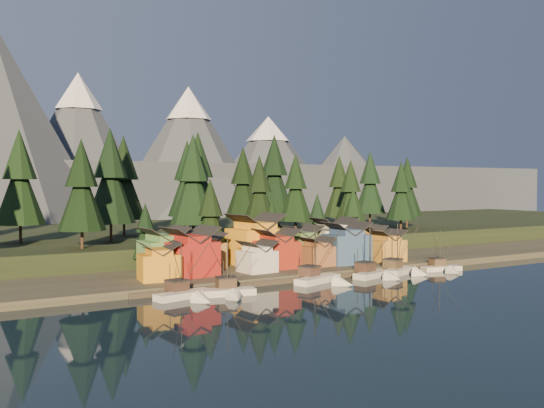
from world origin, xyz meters
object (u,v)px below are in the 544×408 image
boat_3 (323,273)px  boat_4 (376,267)px  boat_1 (230,284)px  house_back_1 (207,250)px  house_back_0 (164,249)px  boat_0 (188,287)px  house_front_1 (190,250)px  boat_6 (444,263)px  boat_5 (404,263)px  house_front_0 (159,260)px

boat_3 → boat_4: bearing=-20.6°
boat_1 → house_back_1: size_ratio=1.49×
house_back_0 → house_back_1: size_ratio=1.22×
boat_0 → house_front_1: house_front_1 is taller
house_back_0 → house_back_1: bearing=9.3°
boat_0 → boat_6: size_ratio=1.14×
boat_0 → boat_3: 30.87m
boat_4 → house_back_1: size_ratio=1.56×
boat_0 → boat_5: size_ratio=0.97×
boat_1 → house_back_0: size_ratio=1.21×
boat_6 → house_front_0: size_ratio=1.29×
boat_0 → house_back_1: (15.22, 24.64, 3.58)m
boat_1 → house_front_1: bearing=103.5°
boat_3 → house_back_1: 28.14m
boat_1 → house_back_0: house_back_0 is taller
boat_0 → boat_3: size_ratio=0.94×
house_front_1 → house_back_1: size_ratio=1.31×
boat_6 → house_front_1: bearing=178.3°
house_front_0 → house_back_0: (4.05, 8.04, 1.20)m
boat_0 → boat_1: bearing=-22.9°
boat_0 → boat_4: size_ratio=0.99×
house_front_0 → house_front_1: (7.63, 2.37, 1.36)m
boat_0 → boat_4: 44.87m
house_back_1 → house_front_0: bearing=-147.7°
boat_0 → boat_1: boat_1 is taller
boat_5 → house_back_1: size_ratio=1.59×
boat_0 → boat_6: (65.08, 0.61, -0.14)m
boat_0 → house_back_1: bearing=45.8°
boat_1 → house_back_0: 24.25m
boat_0 → house_front_0: boat_0 is taller
boat_5 → boat_6: boat_5 is taller
boat_3 → boat_6: (34.25, -0.88, -0.25)m
house_front_0 → house_front_1: 8.10m
boat_1 → boat_4: boat_4 is taller
boat_0 → boat_3: (30.83, 1.49, 0.11)m
boat_0 → boat_6: bearing=-12.0°
boat_1 → boat_0: bearing=-177.5°
boat_6 → boat_1: bearing=-164.3°
boat_3 → boat_6: size_ratio=1.21×
boat_1 → house_front_1: size_ratio=1.14×
boat_5 → house_back_1: bearing=127.8°
boat_1 → house_back_1: bearing=86.8°
house_back_1 → house_back_0: bearing=-169.7°
boat_1 → house_front_0: (-7.84, 15.50, 3.19)m
house_back_0 → boat_5: bearing=-25.2°
boat_0 → house_back_0: size_ratio=1.25×
boat_5 → house_front_0: (-53.91, 12.08, 2.91)m
house_back_1 → boat_4: bearing=-40.6°
boat_5 → house_back_1: boat_5 is taller
house_front_0 → house_front_1: bearing=24.7°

